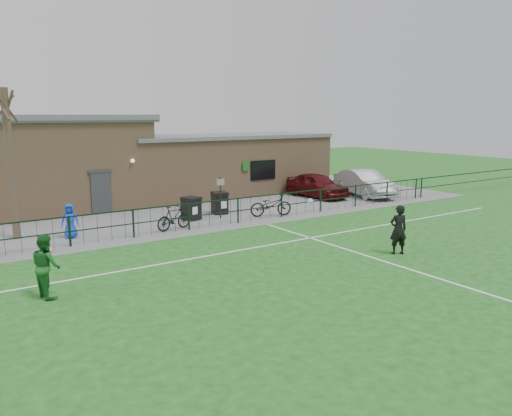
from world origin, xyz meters
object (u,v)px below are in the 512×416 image
wheelie_bin_left (191,209)px  car_silver (364,183)px  wheelie_bin_right (220,204)px  bicycle_e (271,205)px  bicycle_d (174,218)px  bare_tree (11,165)px  spectator_child (70,221)px  sign_post (220,198)px  ball_ground (49,250)px  car_maroon (317,185)px  outfield_player (46,266)px

wheelie_bin_left → car_silver: (12.03, 0.47, 0.30)m
wheelie_bin_left → wheelie_bin_right: 1.93m
bicycle_e → bicycle_d: bearing=108.1°
bare_tree → spectator_child: size_ratio=4.23×
sign_post → ball_ground: bearing=-167.1°
wheelie_bin_left → bicycle_d: (-1.57, -1.49, 0.02)m
spectator_child → car_silver: bearing=24.3°
wheelie_bin_left → car_maroon: size_ratio=0.23×
sign_post → outfield_player: 11.30m
ball_ground → bare_tree: bearing=102.1°
spectator_child → outfield_player: size_ratio=0.80×
wheelie_bin_right → sign_post: 1.20m
spectator_child → outfield_player: (-2.18, -6.46, 0.16)m
car_maroon → bicycle_e: 6.48m
wheelie_bin_left → car_silver: bearing=-15.2°
bicycle_d → outfield_player: bearing=119.1°
bicycle_e → outfield_player: (-11.52, -5.58, 0.32)m
sign_post → bicycle_d: (-2.93, -1.05, -0.47)m
wheelie_bin_right → bicycle_e: size_ratio=0.49×
wheelie_bin_left → ball_ground: (-6.89, -2.33, -0.42)m
wheelie_bin_left → ball_ground: 7.29m
outfield_player → ball_ground: (0.97, 4.65, -0.78)m
bare_tree → sign_post: size_ratio=3.00×
wheelie_bin_left → car_silver: size_ratio=0.21×
wheelie_bin_left → car_maroon: 9.48m
bare_tree → sign_post: bare_tree is taller
bare_tree → car_silver: (19.57, -0.16, -2.18)m
wheelie_bin_right → spectator_child: (-7.54, -1.06, 0.20)m
bare_tree → car_silver: 19.69m
sign_post → car_silver: sign_post is taller
bicycle_e → spectator_child: spectator_child is taller
wheelie_bin_left → outfield_player: bearing=-155.8°
bicycle_e → sign_post: bearing=84.5°
bicycle_d → bare_tree: bearing=58.4°
bare_tree → car_silver: bearing=-0.5°
wheelie_bin_right → outfield_player: bearing=-132.6°
wheelie_bin_left → sign_post: 1.51m
wheelie_bin_right → bicycle_d: bicycle_d is taller
wheelie_bin_left → bicycle_e: bicycle_e is taller
wheelie_bin_right → bicycle_d: (-3.43, -2.03, 0.01)m
car_maroon → bicycle_d: (-10.89, -3.24, -0.21)m
bicycle_d → outfield_player: size_ratio=0.99×
wheelie_bin_left → sign_post: size_ratio=0.50×
bicycle_e → car_maroon: bearing=-43.8°
car_silver → bare_tree: bearing=-167.0°
wheelie_bin_right → sign_post: sign_post is taller
wheelie_bin_right → bicycle_e: bearing=-37.4°
bare_tree → bicycle_d: bearing=-19.7°
car_maroon → spectator_child: 15.18m
wheelie_bin_right → bicycle_d: 3.98m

